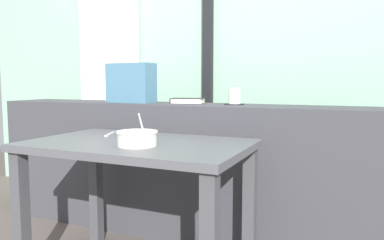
{
  "coord_description": "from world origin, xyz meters",
  "views": [
    {
      "loc": [
        0.94,
        -1.59,
        0.97
      ],
      "look_at": [
        0.07,
        0.36,
        0.76
      ],
      "focal_mm": 35.24,
      "sensor_mm": 36.0,
      "label": 1
    }
  ],
  "objects_px": {
    "soup_bowl": "(137,138)",
    "fork_utensil": "(110,134)",
    "juice_glass": "(234,97)",
    "breakfast_table": "(138,165)",
    "closed_book": "(187,101)",
    "coaster_square": "(234,104)",
    "throw_pillow": "(131,83)"
  },
  "relations": [
    {
      "from": "throw_pillow",
      "to": "closed_book",
      "type": "bearing_deg",
      "value": 5.96
    },
    {
      "from": "fork_utensil",
      "to": "throw_pillow",
      "type": "bearing_deg",
      "value": 88.0
    },
    {
      "from": "closed_book",
      "to": "soup_bowl",
      "type": "bearing_deg",
      "value": -82.09
    },
    {
      "from": "fork_utensil",
      "to": "soup_bowl",
      "type": "bearing_deg",
      "value": -58.9
    },
    {
      "from": "juice_glass",
      "to": "fork_utensil",
      "type": "height_order",
      "value": "juice_glass"
    },
    {
      "from": "closed_book",
      "to": "throw_pillow",
      "type": "relative_size",
      "value": 0.71
    },
    {
      "from": "closed_book",
      "to": "soup_bowl",
      "type": "relative_size",
      "value": 1.23
    },
    {
      "from": "coaster_square",
      "to": "fork_utensil",
      "type": "bearing_deg",
      "value": -136.44
    },
    {
      "from": "soup_bowl",
      "to": "closed_book",
      "type": "bearing_deg",
      "value": 97.91
    },
    {
      "from": "juice_glass",
      "to": "throw_pillow",
      "type": "distance_m",
      "value": 0.71
    },
    {
      "from": "fork_utensil",
      "to": "closed_book",
      "type": "bearing_deg",
      "value": 44.3
    },
    {
      "from": "coaster_square",
      "to": "juice_glass",
      "type": "distance_m",
      "value": 0.05
    },
    {
      "from": "coaster_square",
      "to": "soup_bowl",
      "type": "relative_size",
      "value": 0.54
    },
    {
      "from": "coaster_square",
      "to": "throw_pillow",
      "type": "relative_size",
      "value": 0.31
    },
    {
      "from": "juice_glass",
      "to": "coaster_square",
      "type": "bearing_deg",
      "value": -104.04
    },
    {
      "from": "throw_pillow",
      "to": "soup_bowl",
      "type": "height_order",
      "value": "throw_pillow"
    },
    {
      "from": "breakfast_table",
      "to": "coaster_square",
      "type": "distance_m",
      "value": 0.76
    },
    {
      "from": "breakfast_table",
      "to": "soup_bowl",
      "type": "xyz_separation_m",
      "value": [
        0.06,
        -0.1,
        0.15
      ]
    },
    {
      "from": "soup_bowl",
      "to": "fork_utensil",
      "type": "bearing_deg",
      "value": 142.6
    },
    {
      "from": "coaster_square",
      "to": "fork_utensil",
      "type": "height_order",
      "value": "coaster_square"
    },
    {
      "from": "closed_book",
      "to": "soup_bowl",
      "type": "height_order",
      "value": "closed_book"
    },
    {
      "from": "breakfast_table",
      "to": "juice_glass",
      "type": "distance_m",
      "value": 0.78
    },
    {
      "from": "juice_glass",
      "to": "fork_utensil",
      "type": "bearing_deg",
      "value": -136.44
    },
    {
      "from": "juice_glass",
      "to": "soup_bowl",
      "type": "relative_size",
      "value": 0.53
    },
    {
      "from": "closed_book",
      "to": "fork_utensil",
      "type": "relative_size",
      "value": 1.33
    },
    {
      "from": "coaster_square",
      "to": "juice_glass",
      "type": "relative_size",
      "value": 1.03
    },
    {
      "from": "fork_utensil",
      "to": "breakfast_table",
      "type": "bearing_deg",
      "value": -50.85
    },
    {
      "from": "coaster_square",
      "to": "soup_bowl",
      "type": "xyz_separation_m",
      "value": [
        -0.2,
        -0.77,
        -0.12
      ]
    },
    {
      "from": "breakfast_table",
      "to": "soup_bowl",
      "type": "distance_m",
      "value": 0.19
    },
    {
      "from": "soup_bowl",
      "to": "fork_utensil",
      "type": "height_order",
      "value": "soup_bowl"
    },
    {
      "from": "throw_pillow",
      "to": "soup_bowl",
      "type": "relative_size",
      "value": 1.74
    },
    {
      "from": "juice_glass",
      "to": "soup_bowl",
      "type": "height_order",
      "value": "juice_glass"
    }
  ]
}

